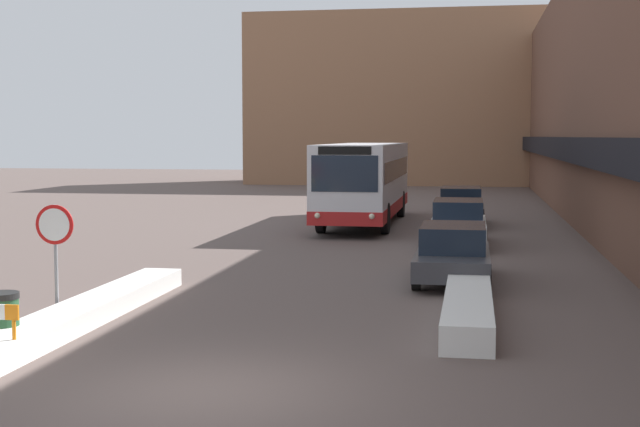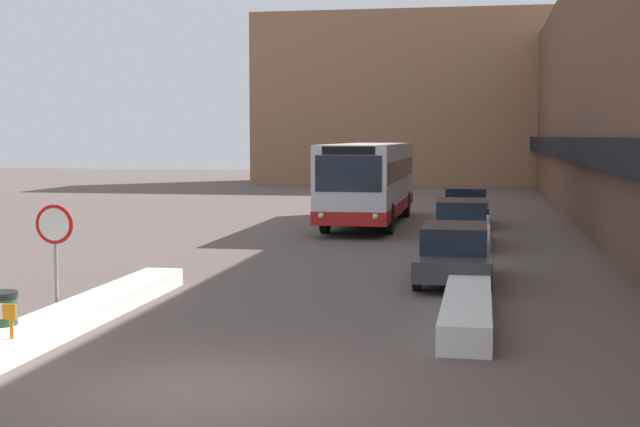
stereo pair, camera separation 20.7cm
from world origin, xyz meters
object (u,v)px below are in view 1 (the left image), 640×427
Objects in this scene: parked_car_back at (461,206)px; stop_sign at (55,237)px; city_bus at (365,180)px; trash_bin at (2,321)px; parked_car_middle at (458,222)px; parked_car_front at (453,253)px.

parked_car_back is 1.96× the size of stop_sign.
trash_bin is at bearing -98.79° from city_bus.
city_bus is 12.09× the size of trash_bin.
parked_car_back is at bearing 90.00° from parked_car_middle.
city_bus is 2.54× the size of parked_car_middle.
city_bus is 2.62× the size of parked_car_back.
stop_sign is at bearing -100.20° from city_bus.
parked_car_back is (0.00, 14.00, 0.04)m from parked_car_front.
parked_car_back is at bearing 72.00° from trash_bin.
stop_sign reaches higher than parked_car_back.
parked_car_back reaches higher than parked_car_front.
parked_car_back is (0.00, 6.61, 0.01)m from parked_car_middle.
parked_car_middle is 6.61m from parked_car_back.
parked_car_middle is 2.02× the size of stop_sign.
parked_car_middle is at bearing -58.85° from city_bus.
parked_car_middle is (0.00, 7.39, 0.04)m from parked_car_front.
trash_bin is (-7.24, -22.27, -0.27)m from parked_car_back.
city_bus is 2.65× the size of parked_car_front.
parked_car_front is 7.39m from parked_car_middle.
city_bus reaches higher than trash_bin.
parked_car_back is at bearing 90.00° from parked_car_front.
parked_car_middle is 1.03× the size of parked_car_back.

